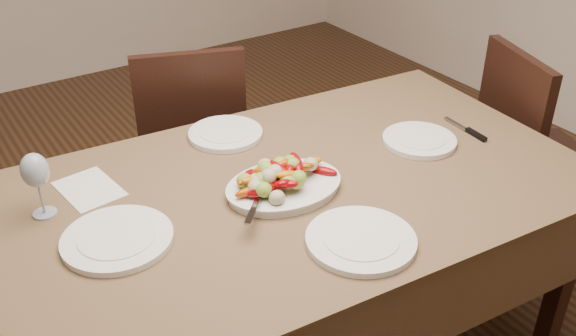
% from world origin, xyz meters
% --- Properties ---
extents(dining_table, '(1.91, 1.18, 0.76)m').
position_xyz_m(dining_table, '(0.11, -0.01, 0.38)').
color(dining_table, brown).
rests_on(dining_table, ground).
extents(chair_far, '(0.54, 0.54, 0.95)m').
position_xyz_m(chair_far, '(0.20, 0.87, 0.47)').
color(chair_far, black).
rests_on(chair_far, ground).
extents(chair_right, '(0.54, 0.54, 0.95)m').
position_xyz_m(chair_right, '(1.32, -0.06, 0.47)').
color(chair_right, black).
rests_on(chair_right, ground).
extents(serving_platter, '(0.36, 0.28, 0.02)m').
position_xyz_m(serving_platter, '(0.08, -0.03, 0.77)').
color(serving_platter, white).
rests_on(serving_platter, dining_table).
extents(roasted_vegetables, '(0.29, 0.21, 0.09)m').
position_xyz_m(roasted_vegetables, '(0.08, -0.03, 0.83)').
color(roasted_vegetables, '#7D0307').
rests_on(roasted_vegetables, serving_platter).
extents(serving_spoon, '(0.25, 0.23, 0.03)m').
position_xyz_m(serving_spoon, '(0.01, -0.06, 0.81)').
color(serving_spoon, '#9EA0A8').
rests_on(serving_spoon, serving_platter).
extents(plate_left, '(0.29, 0.29, 0.02)m').
position_xyz_m(plate_left, '(-0.42, 0.01, 0.77)').
color(plate_left, white).
rests_on(plate_left, dining_table).
extents(plate_right, '(0.24, 0.24, 0.02)m').
position_xyz_m(plate_right, '(0.62, -0.03, 0.77)').
color(plate_right, white).
rests_on(plate_right, dining_table).
extents(plate_far, '(0.25, 0.25, 0.02)m').
position_xyz_m(plate_far, '(0.10, 0.37, 0.77)').
color(plate_far, white).
rests_on(plate_far, dining_table).
extents(plate_near, '(0.29, 0.29, 0.02)m').
position_xyz_m(plate_near, '(0.11, -0.35, 0.77)').
color(plate_near, white).
rests_on(plate_near, dining_table).
extents(wine_glass, '(0.08, 0.08, 0.20)m').
position_xyz_m(wine_glass, '(-0.54, 0.24, 0.86)').
color(wine_glass, '#8C99A5').
rests_on(wine_glass, dining_table).
extents(menu_card, '(0.17, 0.23, 0.00)m').
position_xyz_m(menu_card, '(-0.39, 0.30, 0.76)').
color(menu_card, silver).
rests_on(menu_card, dining_table).
extents(table_knife, '(0.03, 0.20, 0.01)m').
position_xyz_m(table_knife, '(0.81, -0.06, 0.76)').
color(table_knife, '#9EA0A8').
rests_on(table_knife, dining_table).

